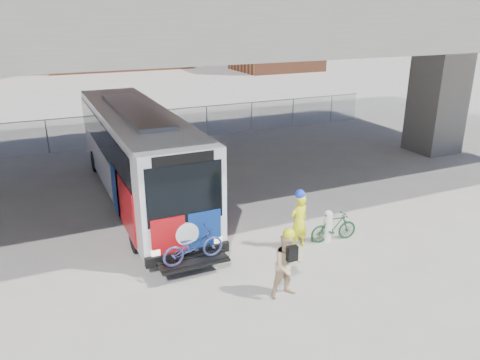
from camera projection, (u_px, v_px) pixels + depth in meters
ground at (221, 224)px, 16.67m from camera, size 160.00×160.00×0.00m
bus at (137, 148)px, 18.34m from camera, size 2.67×12.96×3.69m
overpass at (179, 28)px, 17.87m from camera, size 40.00×16.00×7.95m
chainlink_fence at (140, 119)px, 26.46m from camera, size 30.00×0.06×30.00m
brick_buildings at (79, 26)px, 56.60m from camera, size 54.00×22.00×12.00m
bollard at (328, 225)px, 15.29m from camera, size 0.29×0.29×1.09m
cyclist_hivis at (299, 220)px, 14.73m from camera, size 0.73×0.54×1.99m
cyclist_tan at (288, 264)px, 12.20m from camera, size 0.88×0.68×1.98m
bike_parked at (334, 227)px, 15.33m from camera, size 1.67×0.65×0.98m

